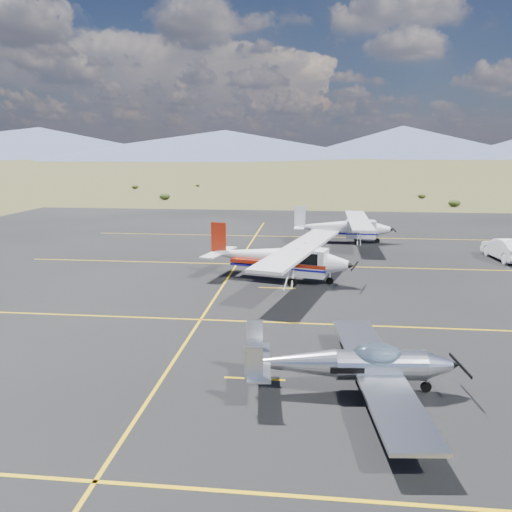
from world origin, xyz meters
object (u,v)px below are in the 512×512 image
(aircraft_cessna, at_px, (280,256))
(sedan, at_px, (507,249))
(aircraft_plain, at_px, (344,227))
(aircraft_low_wing, at_px, (355,364))

(aircraft_cessna, height_order, sedan, aircraft_cessna)
(aircraft_cessna, distance_m, aircraft_plain, 13.27)
(aircraft_low_wing, xyz_separation_m, aircraft_plain, (1.26, 25.81, 0.38))
(aircraft_low_wing, bearing_deg, sedan, 54.13)
(aircraft_cessna, bearing_deg, sedan, 39.51)
(aircraft_plain, relative_size, sedan, 2.51)
(aircraft_cessna, xyz_separation_m, aircraft_plain, (4.39, 12.52, -0.10))
(aircraft_low_wing, height_order, aircraft_plain, aircraft_plain)
(aircraft_plain, bearing_deg, sedan, -26.60)
(sedan, bearing_deg, aircraft_plain, -33.12)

